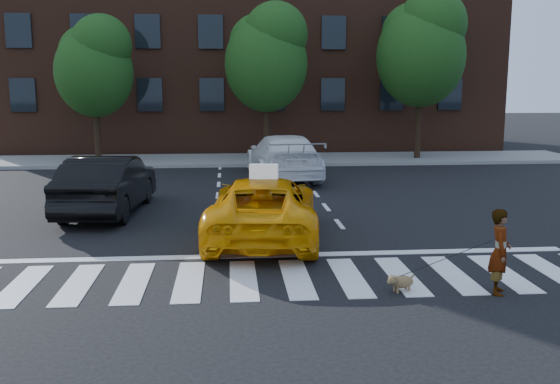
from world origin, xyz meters
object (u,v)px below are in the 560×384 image
Objects in this scene: black_sedan at (108,184)px; dog at (400,281)px; taxi at (263,208)px; tree_left at (94,63)px; tree_mid at (267,54)px; woman at (500,252)px; white_suv at (283,157)px; tree_right at (422,45)px.

dog is at bearing 135.87° from black_sedan.
taxi is 4.58m from dog.
tree_left reaches higher than taxi.
tree_mid is 1.35× the size of taxi.
tree_left is at bearing -59.04° from taxi.
black_sedan is (2.36, -10.67, -3.62)m from tree_left.
tree_left is 4.34× the size of woman.
tree_left is at bearing -35.81° from white_suv.
taxi is (-7.98, -13.88, -4.53)m from tree_right.
tree_left reaches higher than woman.
tree_left is 21.18m from woman.
tree_right reaches higher than dog.
tree_right is 19.47m from dog.
tree_right reaches higher than tree_mid.
tree_right is (7.00, -0.00, 0.41)m from tree_mid.
tree_left is 11.51m from black_sedan.
tree_right is (14.50, -0.00, 0.82)m from tree_left.
tree_left reaches higher than black_sedan.
taxi is 0.91× the size of white_suv.
black_sedan is 9.62m from dog.
woman is (8.01, -7.43, -0.07)m from black_sedan.
taxi reaches higher than dog.
woman is (10.37, -18.10, -3.69)m from tree_left.
taxi is (6.52, -13.88, -3.71)m from tree_left.
taxi is at bearing 63.67° from woman.
white_suv is at bearing -92.20° from taxi.
taxi is 9.22m from white_suv.
tree_left is at bearing -72.91° from black_sedan.
white_suv reaches higher than dog.
black_sedan is at bearing -115.73° from tree_mid.
tree_left is 0.92× the size of tree_mid.
tree_right is at bearing 8.47° from woman.
tree_right is 9.32m from white_suv.
tree_right is 19.10m from woman.
woman is 1.78m from dog.
woman is at bearing -60.19° from tree_left.
black_sedan is (-12.14, -10.67, -4.45)m from tree_right.
white_suv reaches higher than black_sedan.
dog is at bearing 89.32° from white_suv.
black_sedan is at bearing 113.04° from dog.
tree_mid is at bearing 30.34° from woman.
tree_right reaches higher than black_sedan.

